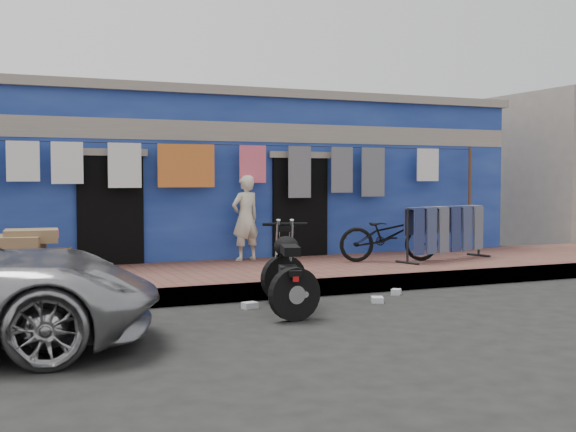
# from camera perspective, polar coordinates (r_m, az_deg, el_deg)

# --- Properties ---
(ground) EXTENTS (80.00, 80.00, 0.00)m
(ground) POSITION_cam_1_polar(r_m,az_deg,el_deg) (9.08, 5.00, -7.88)
(ground) COLOR black
(ground) RESTS_ON ground
(sidewalk) EXTENTS (28.00, 3.00, 0.25)m
(sidewalk) POSITION_cam_1_polar(r_m,az_deg,el_deg) (11.75, -1.92, -4.76)
(sidewalk) COLOR brown
(sidewalk) RESTS_ON ground
(curb) EXTENTS (28.00, 0.10, 0.25)m
(curb) POSITION_cam_1_polar(r_m,az_deg,el_deg) (10.43, 0.97, -5.75)
(curb) COLOR gray
(curb) RESTS_ON ground
(building) EXTENTS (12.20, 5.20, 3.36)m
(building) POSITION_cam_1_polar(r_m,az_deg,el_deg) (15.43, -7.29, 2.88)
(building) COLOR navy
(building) RESTS_ON ground
(clothesline) EXTENTS (10.06, 0.06, 2.10)m
(clothesline) POSITION_cam_1_polar(r_m,az_deg,el_deg) (12.70, -5.56, 3.49)
(clothesline) COLOR brown
(clothesline) RESTS_ON sidewalk
(seated_person) EXTENTS (0.62, 0.50, 1.51)m
(seated_person) POSITION_cam_1_polar(r_m,az_deg,el_deg) (12.83, -3.38, -0.15)
(seated_person) COLOR beige
(seated_person) RESTS_ON sidewalk
(bicycle) EXTENTS (1.87, 1.03, 1.15)m
(bicycle) POSITION_cam_1_polar(r_m,az_deg,el_deg) (12.80, 7.99, -1.01)
(bicycle) COLOR black
(bicycle) RESTS_ON sidewalk
(motorcycle) EXTENTS (1.58, 2.06, 1.11)m
(motorcycle) POSITION_cam_1_polar(r_m,az_deg,el_deg) (9.33, 0.04, -4.12)
(motorcycle) COLOR black
(motorcycle) RESTS_ON ground
(charpoy) EXTENTS (2.44, 1.85, 0.68)m
(charpoy) POSITION_cam_1_polar(r_m,az_deg,el_deg) (11.27, -21.77, -2.92)
(charpoy) COLOR brown
(charpoy) RESTS_ON sidewalk
(jeans_rack) EXTENTS (2.27, 1.46, 0.99)m
(jeans_rack) POSITION_cam_1_polar(r_m,az_deg,el_deg) (13.21, 12.30, -1.26)
(jeans_rack) COLOR black
(jeans_rack) RESTS_ON sidewalk
(litter_a) EXTENTS (0.21, 0.18, 0.08)m
(litter_a) POSITION_cam_1_polar(r_m,az_deg,el_deg) (9.56, -3.04, -7.06)
(litter_a) COLOR silver
(litter_a) RESTS_ON ground
(litter_b) EXTENTS (0.21, 0.21, 0.08)m
(litter_b) POSITION_cam_1_polar(r_m,az_deg,el_deg) (10.78, 8.54, -5.95)
(litter_b) COLOR silver
(litter_b) RESTS_ON ground
(litter_c) EXTENTS (0.22, 0.24, 0.08)m
(litter_c) POSITION_cam_1_polar(r_m,az_deg,el_deg) (10.07, 7.07, -6.58)
(litter_c) COLOR silver
(litter_c) RESTS_ON ground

